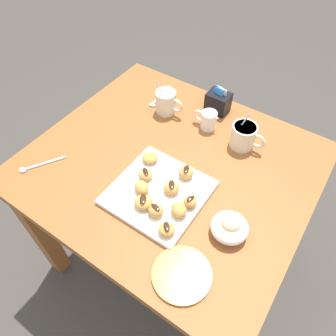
{
  "coord_description": "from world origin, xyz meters",
  "views": [
    {
      "loc": [
        0.4,
        -0.6,
        1.57
      ],
      "look_at": [
        0.02,
        -0.04,
        0.75
      ],
      "focal_mm": 33.72,
      "sensor_mm": 36.0,
      "label": 1
    }
  ],
  "objects_px": {
    "coffee_mug_cream_right": "(244,135)",
    "beignet_5": "(146,174)",
    "beignet_8": "(156,211)",
    "beignet_7": "(172,188)",
    "pastry_plate_square": "(159,192)",
    "ice_cream_bowl": "(230,227)",
    "saucer_orange_left": "(182,275)",
    "sugar_caddy": "(219,102)",
    "beignet_4": "(179,210)",
    "cream_pitcher_white": "(208,119)",
    "beignet_6": "(186,173)",
    "beignet_2": "(141,187)",
    "coffee_mug_cream_left": "(166,102)",
    "beignet_1": "(143,202)",
    "dining_table": "(170,185)",
    "beignet_0": "(150,158)",
    "beignet_3": "(167,230)",
    "beignet_9": "(190,202)"
  },
  "relations": [
    {
      "from": "beignet_9",
      "to": "beignet_4",
      "type": "bearing_deg",
      "value": -105.51
    },
    {
      "from": "beignet_5",
      "to": "beignet_3",
      "type": "bearing_deg",
      "value": -36.95
    },
    {
      "from": "dining_table",
      "to": "pastry_plate_square",
      "type": "bearing_deg",
      "value": -71.53
    },
    {
      "from": "dining_table",
      "to": "beignet_5",
      "type": "distance_m",
      "value": 0.2
    },
    {
      "from": "beignet_6",
      "to": "ice_cream_bowl",
      "type": "bearing_deg",
      "value": -24.98
    },
    {
      "from": "beignet_8",
      "to": "sugar_caddy",
      "type": "bearing_deg",
      "value": 98.84
    },
    {
      "from": "coffee_mug_cream_right",
      "to": "beignet_6",
      "type": "height_order",
      "value": "coffee_mug_cream_right"
    },
    {
      "from": "pastry_plate_square",
      "to": "beignet_3",
      "type": "relative_size",
      "value": 5.94
    },
    {
      "from": "cream_pitcher_white",
      "to": "beignet_3",
      "type": "distance_m",
      "value": 0.49
    },
    {
      "from": "beignet_1",
      "to": "beignet_3",
      "type": "relative_size",
      "value": 1.15
    },
    {
      "from": "coffee_mug_cream_left",
      "to": "beignet_1",
      "type": "xyz_separation_m",
      "value": [
        0.2,
        -0.42,
        -0.02
      ]
    },
    {
      "from": "beignet_3",
      "to": "beignet_9",
      "type": "height_order",
      "value": "beignet_9"
    },
    {
      "from": "sugar_caddy",
      "to": "beignet_5",
      "type": "relative_size",
      "value": 2.1
    },
    {
      "from": "saucer_orange_left",
      "to": "beignet_6",
      "type": "height_order",
      "value": "beignet_6"
    },
    {
      "from": "coffee_mug_cream_left",
      "to": "beignet_7",
      "type": "distance_m",
      "value": 0.41
    },
    {
      "from": "sugar_caddy",
      "to": "beignet_2",
      "type": "xyz_separation_m",
      "value": [
        -0.0,
        -0.51,
        -0.01
      ]
    },
    {
      "from": "beignet_5",
      "to": "beignet_7",
      "type": "distance_m",
      "value": 0.1
    },
    {
      "from": "beignet_6",
      "to": "beignet_7",
      "type": "relative_size",
      "value": 0.99
    },
    {
      "from": "dining_table",
      "to": "beignet_8",
      "type": "distance_m",
      "value": 0.28
    },
    {
      "from": "sugar_caddy",
      "to": "beignet_7",
      "type": "xyz_separation_m",
      "value": [
        0.08,
        -0.45,
        -0.01
      ]
    },
    {
      "from": "ice_cream_bowl",
      "to": "beignet_8",
      "type": "relative_size",
      "value": 2.4
    },
    {
      "from": "pastry_plate_square",
      "to": "ice_cream_bowl",
      "type": "distance_m",
      "value": 0.25
    },
    {
      "from": "ice_cream_bowl",
      "to": "beignet_8",
      "type": "height_order",
      "value": "ice_cream_bowl"
    },
    {
      "from": "saucer_orange_left",
      "to": "beignet_4",
      "type": "xyz_separation_m",
      "value": [
        -0.11,
        0.15,
        0.03
      ]
    },
    {
      "from": "beignet_2",
      "to": "beignet_4",
      "type": "relative_size",
      "value": 0.97
    },
    {
      "from": "cream_pitcher_white",
      "to": "beignet_2",
      "type": "relative_size",
      "value": 1.97
    },
    {
      "from": "beignet_2",
      "to": "beignet_7",
      "type": "distance_m",
      "value": 0.1
    },
    {
      "from": "pastry_plate_square",
      "to": "ice_cream_bowl",
      "type": "relative_size",
      "value": 2.59
    },
    {
      "from": "saucer_orange_left",
      "to": "beignet_0",
      "type": "distance_m",
      "value": 0.41
    },
    {
      "from": "pastry_plate_square",
      "to": "sugar_caddy",
      "type": "distance_m",
      "value": 0.48
    },
    {
      "from": "beignet_1",
      "to": "beignet_3",
      "type": "xyz_separation_m",
      "value": [
        0.11,
        -0.04,
        -0.0
      ]
    },
    {
      "from": "sugar_caddy",
      "to": "beignet_9",
      "type": "relative_size",
      "value": 2.53
    },
    {
      "from": "pastry_plate_square",
      "to": "beignet_8",
      "type": "relative_size",
      "value": 6.2
    },
    {
      "from": "beignet_3",
      "to": "ice_cream_bowl",
      "type": "bearing_deg",
      "value": 36.56
    },
    {
      "from": "saucer_orange_left",
      "to": "beignet_0",
      "type": "relative_size",
      "value": 3.03
    },
    {
      "from": "coffee_mug_cream_left",
      "to": "beignet_4",
      "type": "bearing_deg",
      "value": -51.18
    },
    {
      "from": "beignet_0",
      "to": "beignet_2",
      "type": "bearing_deg",
      "value": -66.45
    },
    {
      "from": "beignet_2",
      "to": "beignet_4",
      "type": "height_order",
      "value": "beignet_4"
    },
    {
      "from": "beignet_0",
      "to": "beignet_3",
      "type": "bearing_deg",
      "value": -44.09
    },
    {
      "from": "ice_cream_bowl",
      "to": "beignet_4",
      "type": "height_order",
      "value": "ice_cream_bowl"
    },
    {
      "from": "saucer_orange_left",
      "to": "beignet_5",
      "type": "bearing_deg",
      "value": 143.02
    },
    {
      "from": "beignet_0",
      "to": "beignet_7",
      "type": "distance_m",
      "value": 0.15
    },
    {
      "from": "cream_pitcher_white",
      "to": "beignet_6",
      "type": "height_order",
      "value": "cream_pitcher_white"
    },
    {
      "from": "cream_pitcher_white",
      "to": "beignet_4",
      "type": "distance_m",
      "value": 0.42
    },
    {
      "from": "coffee_mug_cream_right",
      "to": "beignet_5",
      "type": "xyz_separation_m",
      "value": [
        -0.19,
        -0.33,
        -0.02
      ]
    },
    {
      "from": "beignet_8",
      "to": "beignet_7",
      "type": "bearing_deg",
      "value": 94.46
    },
    {
      "from": "coffee_mug_cream_right",
      "to": "ice_cream_bowl",
      "type": "xyz_separation_m",
      "value": [
        0.13,
        -0.35,
        -0.01
      ]
    },
    {
      "from": "sugar_caddy",
      "to": "beignet_0",
      "type": "relative_size",
      "value": 1.96
    },
    {
      "from": "saucer_orange_left",
      "to": "beignet_3",
      "type": "distance_m",
      "value": 0.13
    },
    {
      "from": "beignet_5",
      "to": "saucer_orange_left",
      "type": "bearing_deg",
      "value": -36.98
    }
  ]
}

